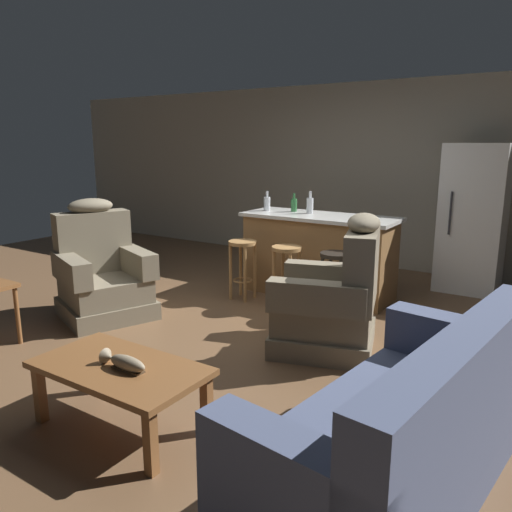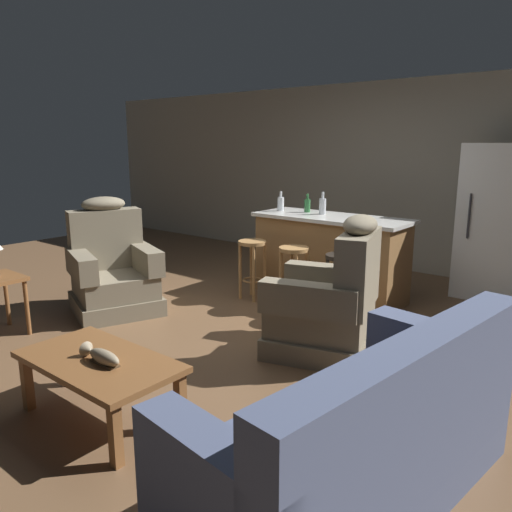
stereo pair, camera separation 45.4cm
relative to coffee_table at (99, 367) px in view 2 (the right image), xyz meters
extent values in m
plane|color=brown|center=(-0.23, 1.90, -0.36)|extent=(12.00, 12.00, 0.00)
cube|color=#A89E89|center=(-0.23, 5.02, 0.94)|extent=(12.00, 0.05, 2.60)
cube|color=brown|center=(0.00, 0.00, 0.04)|extent=(1.10, 0.60, 0.04)
cube|color=brown|center=(-0.49, -0.24, -0.17)|extent=(0.06, 0.06, 0.38)
cube|color=brown|center=(0.49, -0.24, -0.17)|extent=(0.06, 0.06, 0.38)
cube|color=brown|center=(-0.49, 0.24, -0.17)|extent=(0.06, 0.06, 0.38)
cube|color=brown|center=(0.49, 0.24, -0.17)|extent=(0.06, 0.06, 0.38)
cube|color=#4C3823|center=(0.10, -0.02, 0.06)|extent=(0.22, 0.07, 0.01)
ellipsoid|color=gray|center=(0.10, -0.02, 0.10)|extent=(0.28, 0.09, 0.09)
cone|color=gray|center=(-0.07, -0.02, 0.10)|extent=(0.06, 0.10, 0.10)
cube|color=#4C5675|center=(1.60, 0.36, -0.26)|extent=(1.08, 1.99, 0.20)
cube|color=#4C5675|center=(1.60, 0.36, -0.05)|extent=(1.08, 1.99, 0.22)
cube|color=#4C5675|center=(1.92, 0.31, 0.32)|extent=(0.44, 1.91, 0.52)
cube|color=#4C5675|center=(1.49, -0.49, 0.20)|extent=(0.86, 0.31, 0.28)
cube|color=#4C5675|center=(1.71, 1.20, 0.20)|extent=(0.86, 0.31, 0.28)
cube|color=#756B56|center=(-1.72, 1.34, -0.27)|extent=(1.09, 1.09, 0.18)
cube|color=#756B56|center=(-1.72, 1.34, -0.06)|extent=(1.02, 1.00, 0.24)
cube|color=#756B56|center=(-2.00, 1.46, 0.38)|extent=(0.50, 0.79, 0.64)
ellipsoid|color=#756B56|center=(-2.00, 1.46, 0.76)|extent=(0.42, 0.53, 0.16)
cube|color=#756B56|center=(-1.58, 1.64, 0.19)|extent=(0.81, 0.46, 0.26)
cube|color=#756B56|center=(-1.82, 1.03, 0.19)|extent=(0.81, 0.46, 0.26)
cube|color=#756B56|center=(0.51, 1.84, -0.27)|extent=(1.05, 1.05, 0.18)
cube|color=#756B56|center=(0.51, 1.84, -0.06)|extent=(0.98, 0.96, 0.24)
cube|color=#756B56|center=(0.80, 1.93, 0.38)|extent=(0.45, 0.79, 0.64)
ellipsoid|color=#756B56|center=(0.80, 1.93, 0.76)|extent=(0.39, 0.52, 0.16)
cube|color=#756B56|center=(0.59, 1.52, 0.19)|extent=(0.82, 0.40, 0.26)
cube|color=#756B56|center=(0.40, 2.15, 0.19)|extent=(0.82, 0.40, 0.26)
cylinder|color=brown|center=(-2.21, 0.43, -0.10)|extent=(0.04, 0.04, 0.52)
cylinder|color=brown|center=(-1.81, 0.43, -0.10)|extent=(0.04, 0.04, 0.52)
cube|color=olive|center=(-0.23, 3.25, 0.09)|extent=(1.71, 0.63, 0.91)
cube|color=silver|center=(-0.23, 3.25, 0.57)|extent=(1.80, 0.70, 0.04)
cylinder|color=#A87A47|center=(-0.88, 2.62, 0.30)|extent=(0.32, 0.32, 0.04)
torus|color=#A87A47|center=(-0.88, 2.62, -0.14)|extent=(0.23, 0.23, 0.02)
cylinder|color=#A87A47|center=(-0.98, 2.52, -0.04)|extent=(0.04, 0.04, 0.64)
cylinder|color=#A87A47|center=(-0.78, 2.52, -0.04)|extent=(0.04, 0.04, 0.64)
cylinder|color=#A87A47|center=(-0.98, 2.72, -0.04)|extent=(0.04, 0.04, 0.64)
cylinder|color=#A87A47|center=(-0.78, 2.72, -0.04)|extent=(0.04, 0.04, 0.64)
cylinder|color=#A87A47|center=(-0.31, 2.62, 0.30)|extent=(0.32, 0.32, 0.04)
torus|color=#A87A47|center=(-0.31, 2.62, -0.14)|extent=(0.23, 0.23, 0.02)
cylinder|color=#A87A47|center=(-0.41, 2.52, -0.04)|extent=(0.04, 0.04, 0.64)
cylinder|color=#A87A47|center=(-0.21, 2.52, -0.04)|extent=(0.04, 0.04, 0.64)
cylinder|color=#A87A47|center=(-0.41, 2.72, -0.04)|extent=(0.04, 0.04, 0.64)
cylinder|color=#A87A47|center=(-0.21, 2.72, -0.04)|extent=(0.04, 0.04, 0.64)
cylinder|color=black|center=(0.26, 2.62, 0.30)|extent=(0.32, 0.32, 0.04)
torus|color=black|center=(0.26, 2.62, -0.14)|extent=(0.23, 0.23, 0.02)
cylinder|color=black|center=(0.16, 2.52, -0.04)|extent=(0.04, 0.04, 0.64)
cylinder|color=black|center=(0.36, 2.52, -0.04)|extent=(0.04, 0.04, 0.64)
cylinder|color=black|center=(0.16, 2.72, -0.04)|extent=(0.04, 0.04, 0.64)
cylinder|color=black|center=(0.36, 2.72, -0.04)|extent=(0.04, 0.04, 0.64)
cube|color=white|center=(1.21, 4.45, 0.52)|extent=(0.70, 0.66, 1.76)
cylinder|color=#333338|center=(1.02, 4.10, 0.60)|extent=(0.02, 0.02, 0.50)
cylinder|color=silver|center=(-0.95, 3.24, 0.67)|extent=(0.08, 0.08, 0.17)
cylinder|color=silver|center=(-0.95, 3.24, 0.79)|extent=(0.03, 0.03, 0.07)
cylinder|color=silver|center=(-0.40, 3.31, 0.68)|extent=(0.08, 0.08, 0.18)
cylinder|color=silver|center=(-0.40, 3.31, 0.81)|extent=(0.03, 0.03, 0.08)
cylinder|color=#2D6B38|center=(-0.63, 3.34, 0.66)|extent=(0.07, 0.07, 0.15)
cylinder|color=#2D6B38|center=(-0.63, 3.34, 0.77)|extent=(0.03, 0.03, 0.07)
camera|label=1|loc=(2.27, -1.93, 1.39)|focal=35.00mm
camera|label=2|loc=(2.63, -1.66, 1.39)|focal=35.00mm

